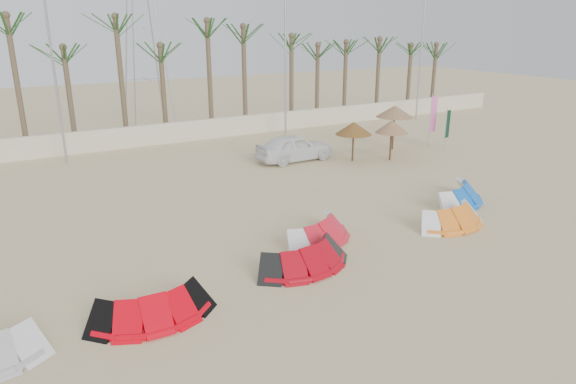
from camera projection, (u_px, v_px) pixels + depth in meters
ground at (392, 291)px, 14.86m from camera, size 120.00×120.00×0.00m
boundary_wall at (161, 134)px, 32.69m from camera, size 60.00×0.30×1.30m
palm_line at (157, 38)px, 32.42m from camera, size 52.00×4.00×7.70m
lamp_b at (53, 55)px, 26.58m from camera, size 1.25×0.14×11.00m
lamp_c at (286, 49)px, 33.29m from camera, size 1.25×0.14×11.00m
lamp_d at (422, 45)px, 39.05m from camera, size 1.25×0.14×11.00m
pylon at (151, 127)px, 38.29m from camera, size 3.00×3.00×14.00m
kite_red_left at (149, 302)px, 13.46m from camera, size 3.27×1.63×0.90m
kite_red_mid at (300, 254)px, 16.26m from camera, size 3.38×1.79×0.90m
kite_red_right at (315, 228)px, 18.31m from camera, size 3.62×2.55×0.90m
kite_orange at (448, 214)px, 19.63m from camera, size 3.13×1.64×0.90m
kite_blue at (454, 192)px, 22.23m from camera, size 3.83×2.75×0.90m
parasol_left at (354, 128)px, 28.19m from camera, size 2.02×2.02×2.22m
parasol_mid at (392, 127)px, 28.41m from camera, size 1.84×1.84×2.26m
parasol_right at (395, 111)px, 30.70m from camera, size 2.23×2.23×2.69m
flag_pink at (433, 115)px, 31.31m from camera, size 0.45×0.08×3.37m
flag_green at (448, 125)px, 30.80m from camera, size 0.45×0.11×2.56m
car at (294, 148)px, 28.62m from camera, size 4.41×1.79×1.50m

